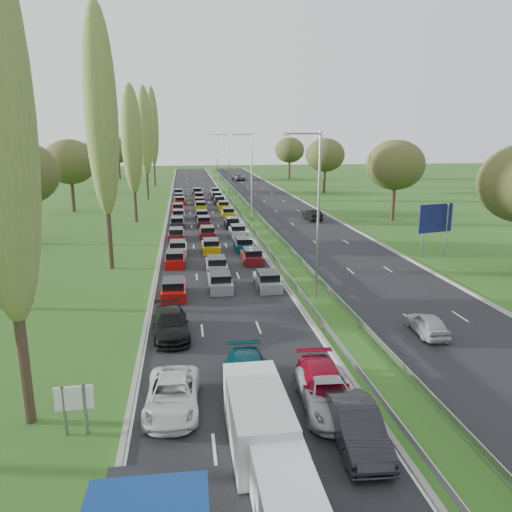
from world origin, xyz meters
TOP-DOWN VIEW (x-y plane):
  - ground at (4.50, 80.00)m, footprint 260.00×260.00m
  - near_carriageway at (-2.25, 82.50)m, footprint 10.50×215.00m
  - far_carriageway at (11.25, 82.50)m, footprint 10.50×215.00m
  - central_reservation at (4.50, 82.50)m, footprint 2.36×215.00m
  - lamp_columns at (4.50, 78.00)m, footprint 0.18×140.18m
  - poplar_row at (-11.50, 68.17)m, footprint 2.80×127.80m
  - woodland_left at (-22.00, 62.63)m, footprint 8.00×166.00m
  - woodland_right at (24.00, 66.67)m, footprint 8.00×153.00m
  - traffic_queue_fill at (-2.27, 77.46)m, footprint 9.12×69.34m
  - near_car_2 at (-5.61, 29.08)m, footprint 2.49×5.03m
  - near_car_3 at (-5.88, 37.46)m, footprint 2.47×5.29m
  - near_car_7 at (-2.09, 30.41)m, footprint 2.12×5.03m
  - near_car_9 at (1.45, 25.46)m, footprint 1.93×4.87m
  - near_car_10 at (1.10, 28.10)m, footprint 2.60×5.18m
  - near_car_11 at (1.11, 28.88)m, footprint 2.42×5.26m
  - far_car_0 at (9.40, 35.50)m, footprint 1.80×3.92m
  - far_car_1 at (12.99, 76.94)m, footprint 1.92×4.70m
  - far_car_2 at (9.65, 141.55)m, footprint 3.14×5.96m
  - white_van_front at (-2.32, 26.30)m, footprint 2.15×5.49m
  - white_van_rear at (-2.07, 22.47)m, footprint 1.83×4.66m
  - info_sign at (-9.40, 27.79)m, footprint 1.50×0.16m
  - direction_sign at (19.40, 54.24)m, footprint 3.90×1.09m

SIDE VIEW (x-z plane):
  - ground at x=4.50m, z-range 0.00..0.00m
  - near_carriageway at x=-2.25m, z-range -0.02..0.02m
  - far_carriageway at x=11.25m, z-range -0.02..0.02m
  - traffic_queue_fill at x=-2.27m, z-range 0.04..0.84m
  - central_reservation at x=4.50m, z-range 0.39..0.71m
  - far_car_0 at x=9.40m, z-range 0.02..1.32m
  - near_car_2 at x=-5.61m, z-range 0.02..1.39m
  - near_car_10 at x=1.10m, z-range 0.02..1.43m
  - near_car_7 at x=-2.09m, z-range 0.02..1.47m
  - near_car_11 at x=1.11m, z-range 0.02..1.51m
  - near_car_3 at x=-5.88m, z-range 0.02..1.51m
  - far_car_1 at x=12.99m, z-range 0.02..1.54m
  - near_car_9 at x=1.45m, z-range 0.02..1.60m
  - far_car_2 at x=9.65m, z-range 0.02..1.62m
  - white_van_rear at x=-2.07m, z-range 0.03..1.90m
  - white_van_front at x=-2.32m, z-range 0.03..2.23m
  - info_sign at x=-9.40m, z-range 0.32..2.42m
  - direction_sign at x=19.40m, z-range 0.97..6.17m
  - lamp_columns at x=4.50m, z-range 0.00..12.00m
  - woodland_right at x=24.00m, z-range 2.13..13.23m
  - woodland_left at x=-22.00m, z-range 2.13..13.23m
  - poplar_row at x=-11.50m, z-range 1.17..23.61m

